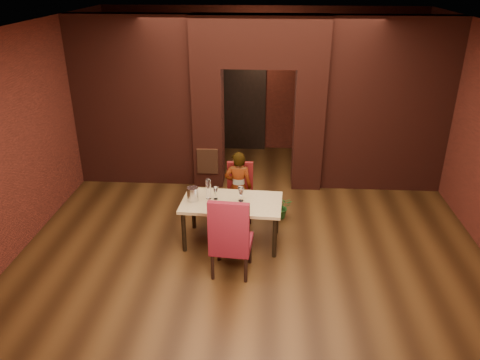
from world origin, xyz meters
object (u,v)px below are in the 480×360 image
object	(u,v)px
dining_table	(232,222)
wine_glass_b	(241,194)
potted_plant	(281,207)
wine_glass_a	(216,193)
water_bottle	(209,189)
person_seated	(238,187)
chair_near	(232,234)
wine_glass_c	(241,195)
wine_bucket	(193,194)
chair_far	(240,193)

from	to	relation	value
dining_table	wine_glass_b	xyz separation A→B (m)	(0.13, 0.04, 0.46)
dining_table	potted_plant	distance (m)	1.14
wine_glass_a	water_bottle	distance (m)	0.13
person_seated	water_bottle	world-z (taller)	person_seated
chair_near	water_bottle	distance (m)	0.98
wine_glass_b	wine_glass_c	size ratio (longest dim) A/B	1.03
person_seated	wine_glass_a	world-z (taller)	person_seated
wine_glass_c	wine_bucket	distance (m)	0.73
chair_near	water_bottle	world-z (taller)	chair_near
wine_glass_a	water_bottle	size ratio (longest dim) A/B	0.59
dining_table	wine_glass_b	distance (m)	0.49
chair_far	wine_glass_b	xyz separation A→B (m)	(0.07, -0.72, 0.34)
water_bottle	potted_plant	bearing A→B (deg)	33.79
wine_bucket	water_bottle	bearing A→B (deg)	17.09
wine_glass_c	wine_glass_a	bearing A→B (deg)	174.55
chair_far	wine_glass_c	size ratio (longest dim) A/B	4.48
wine_glass_a	wine_glass_b	world-z (taller)	wine_glass_b
wine_glass_b	wine_glass_c	bearing A→B (deg)	-67.89
person_seated	wine_glass_b	size ratio (longest dim) A/B	5.65
wine_glass_b	wine_glass_c	world-z (taller)	wine_glass_b
wine_glass_b	potted_plant	xyz separation A→B (m)	(0.64, 0.78, -0.61)
chair_far	potted_plant	world-z (taller)	chair_far
chair_near	wine_glass_b	distance (m)	0.85
chair_far	wine_bucket	size ratio (longest dim) A/B	4.53
chair_near	water_bottle	xyz separation A→B (m)	(-0.42, 0.84, 0.28)
chair_near	dining_table	bearing A→B (deg)	-80.96
chair_far	person_seated	xyz separation A→B (m)	(-0.02, -0.09, 0.14)
wine_glass_b	potted_plant	world-z (taller)	wine_glass_b
dining_table	potted_plant	xyz separation A→B (m)	(0.77, 0.82, -0.14)
chair_near	wine_glass_c	bearing A→B (deg)	-91.29
chair_far	chair_near	size ratio (longest dim) A/B	0.80
chair_near	wine_glass_b	bearing A→B (deg)	-90.57
potted_plant	chair_near	bearing A→B (deg)	-113.92
chair_far	wine_glass_c	world-z (taller)	chair_far
person_seated	wine_glass_a	size ratio (longest dim) A/B	6.31
chair_far	wine_glass_b	distance (m)	0.79
wine_glass_c	chair_far	bearing A→B (deg)	95.68
wine_glass_b	potted_plant	distance (m)	1.18
chair_far	potted_plant	bearing A→B (deg)	4.24
chair_far	wine_glass_c	bearing A→B (deg)	-85.52
wine_glass_c	water_bottle	world-z (taller)	water_bottle
wine_glass_c	water_bottle	size ratio (longest dim) A/B	0.64
chair_near	wine_bucket	distance (m)	1.03
wine_glass_c	dining_table	bearing A→B (deg)	-172.74
chair_near	wine_glass_a	world-z (taller)	chair_near
chair_near	wine_glass_c	distance (m)	0.83
dining_table	wine_glass_c	xyz separation A→B (m)	(0.14, 0.02, 0.46)
dining_table	wine_glass_c	world-z (taller)	wine_glass_c
chair_far	wine_bucket	distance (m)	1.06
chair_near	wine_glass_c	xyz separation A→B (m)	(0.08, 0.80, 0.21)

